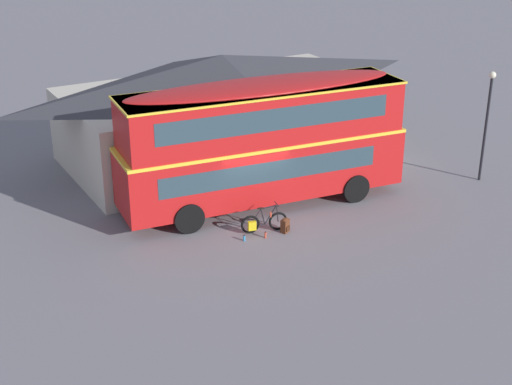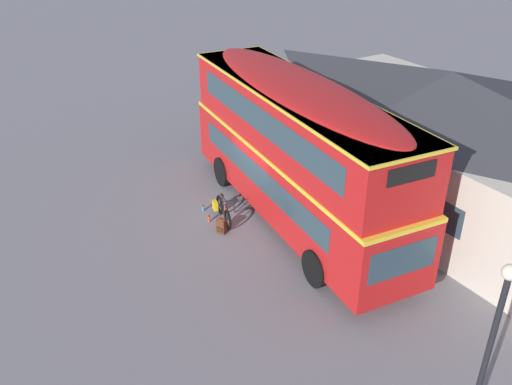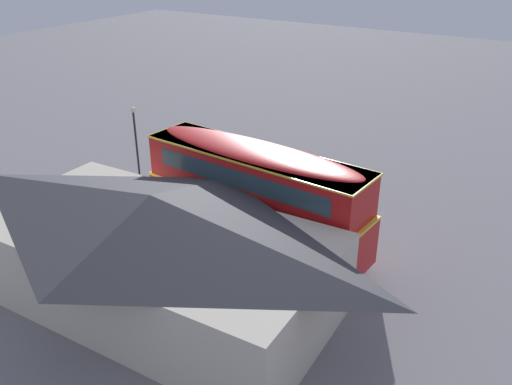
{
  "view_description": "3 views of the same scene",
  "coord_description": "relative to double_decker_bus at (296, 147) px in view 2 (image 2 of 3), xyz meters",
  "views": [
    {
      "loc": [
        -11.45,
        -21.82,
        11.55
      ],
      "look_at": [
        -0.16,
        -0.79,
        1.25
      ],
      "focal_mm": 51.83,
      "sensor_mm": 36.0,
      "label": 1
    },
    {
      "loc": [
        13.98,
        -8.52,
        9.74
      ],
      "look_at": [
        1.36,
        -1.07,
        1.71
      ],
      "focal_mm": 38.6,
      "sensor_mm": 36.0,
      "label": 2
    },
    {
      "loc": [
        -10.36,
        18.77,
        13.01
      ],
      "look_at": [
        1.46,
        -0.26,
        2.12
      ],
      "focal_mm": 37.81,
      "sensor_mm": 36.0,
      "label": 3
    }
  ],
  "objects": [
    {
      "name": "ground_plane",
      "position": [
        -0.92,
        -0.68,
        -2.65
      ],
      "size": [
        120.0,
        120.0,
        0.0
      ],
      "primitive_type": "plane",
      "color": "slate"
    },
    {
      "name": "double_decker_bus",
      "position": [
        0.0,
        0.0,
        0.0
      ],
      "size": [
        10.98,
        3.4,
        4.79
      ],
      "color": "black",
      "rests_on": "ground"
    },
    {
      "name": "touring_bicycle",
      "position": [
        -1.15,
        -2.11,
        -2.27
      ],
      "size": [
        1.67,
        0.54,
        1.02
      ],
      "color": "black",
      "rests_on": "ground"
    },
    {
      "name": "backpack_on_ground",
      "position": [
        -0.47,
        -2.5,
        -2.37
      ],
      "size": [
        0.37,
        0.34,
        0.54
      ],
      "color": "#592D19",
      "rests_on": "ground"
    },
    {
      "name": "water_bottle_red_squeeze",
      "position": [
        -1.29,
        -2.55,
        -2.53
      ],
      "size": [
        0.08,
        0.08,
        0.24
      ],
      "color": "#D84C33",
      "rests_on": "ground"
    },
    {
      "name": "water_bottle_blue_sports",
      "position": [
        -2.04,
        -2.41,
        -2.54
      ],
      "size": [
        0.08,
        0.08,
        0.22
      ],
      "color": "#338CBF",
      "rests_on": "ground"
    },
    {
      "name": "pub_building",
      "position": [
        1.02,
        5.46,
        -0.33
      ],
      "size": [
        13.99,
        7.69,
        4.54
      ],
      "color": "beige",
      "rests_on": "ground"
    },
    {
      "name": "street_lamp",
      "position": [
        9.02,
        -2.09,
        0.17
      ],
      "size": [
        0.28,
        0.28,
        4.54
      ],
      "color": "black",
      "rests_on": "ground"
    }
  ]
}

